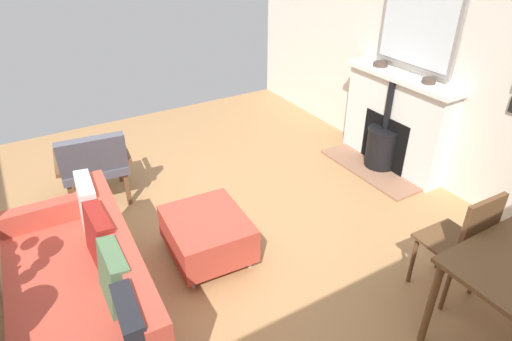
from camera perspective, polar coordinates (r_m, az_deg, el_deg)
ground_plane at (r=3.86m, az=-10.80°, el=-10.89°), size 5.84×6.10×0.01m
wall_left at (r=4.83m, az=22.60°, el=14.45°), size 0.12×6.10×2.72m
fireplace at (r=5.07m, az=17.36°, el=5.45°), size 0.62×1.39×1.07m
mirror_over_mantel at (r=4.83m, az=20.59°, el=17.88°), size 0.04×0.96×0.94m
mantel_bowl_near at (r=5.10m, az=15.99°, el=13.28°), size 0.16×0.16×0.04m
mantel_bowl_far at (r=4.69m, az=21.69°, el=10.89°), size 0.13×0.13×0.05m
sofa at (r=3.18m, az=-21.40°, el=-14.77°), size 0.87×1.74×0.82m
ottoman at (r=3.66m, az=-6.40°, el=-8.16°), size 0.66×0.75×0.39m
armchair_accent at (r=4.46m, az=-20.52°, el=1.04°), size 0.73×0.66×0.81m
dining_chair_near_fireplace at (r=3.43m, az=25.58°, el=-8.10°), size 0.41×0.41×0.93m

